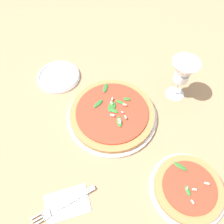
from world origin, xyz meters
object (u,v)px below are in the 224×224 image
Objects in this scene: side_plate_white at (58,76)px; wine_glass at (183,73)px; pizza_personal_side at (188,188)px; pizza_arugula_main at (112,114)px; fork at (64,204)px.

wine_glass is at bearing 172.16° from side_plate_white.
pizza_personal_side is 1.32× the size of wine_glass.
pizza_arugula_main is 1.85× the size of side_plate_white.
pizza_arugula_main is 0.33m from pizza_personal_side.
pizza_personal_side is at bearing 136.97° from side_plate_white.
fork is 1.00× the size of side_plate_white.
wine_glass is at bearing -154.27° from pizza_arugula_main.
wine_glass reaches higher than pizza_personal_side.
pizza_personal_side is 1.27× the size of fork.
pizza_arugula_main is 1.85× the size of fork.
side_plate_white is (0.45, -0.06, -0.10)m from wine_glass.
pizza_personal_side reaches higher than fork.
pizza_personal_side is 0.60m from side_plate_white.
pizza_arugula_main is at bearing -143.72° from fork.
fork is (0.34, 0.05, -0.01)m from pizza_personal_side.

